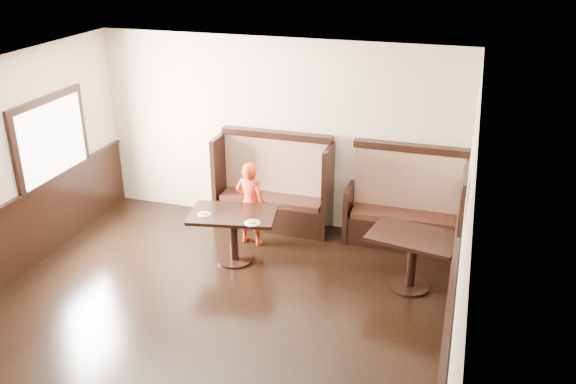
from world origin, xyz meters
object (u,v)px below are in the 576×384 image
at_px(child, 251,204).
at_px(booth_neighbor, 404,212).
at_px(table_neighbor, 413,249).
at_px(booth_main, 274,193).
at_px(table_main, 233,224).

bearing_deg(child, booth_neighbor, -155.02).
bearing_deg(table_neighbor, booth_main, 162.58).
bearing_deg(booth_neighbor, booth_main, 179.95).
bearing_deg(booth_neighbor, table_main, -150.37).
height_order(booth_neighbor, table_neighbor, booth_neighbor).
relative_size(booth_main, table_main, 1.41).
distance_m(booth_main, booth_neighbor, 1.95).
bearing_deg(table_neighbor, table_main, -168.44).
distance_m(booth_neighbor, child, 2.19).
height_order(table_main, table_neighbor, table_neighbor).
xyz_separation_m(booth_main, table_main, (-0.18, -1.21, 0.02)).
distance_m(booth_main, child, 0.68).
distance_m(table_neighbor, child, 2.38).
bearing_deg(child, table_neighbor, 174.69).
bearing_deg(child, table_main, 92.38).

